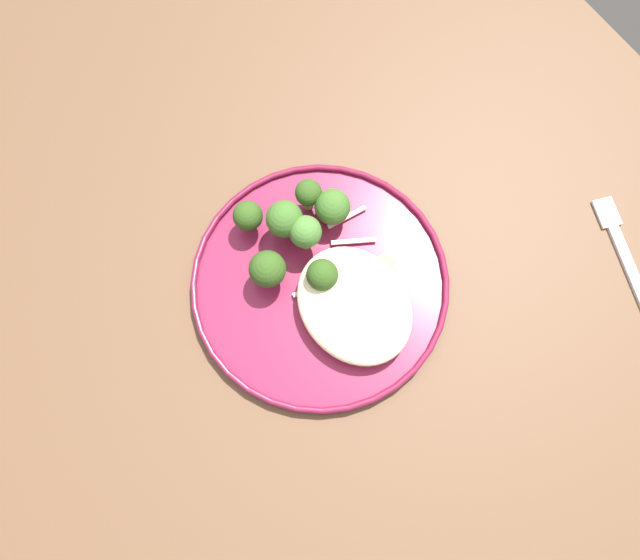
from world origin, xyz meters
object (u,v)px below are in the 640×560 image
(seared_scallop_tiny_bay, at_px, (385,266))
(dinner_fork, at_px, (629,265))
(dinner_plate, at_px, (320,283))
(broccoli_floret_beside_noodles, at_px, (322,275))
(seared_scallop_half_hidden, at_px, (334,292))
(broccoli_floret_center_pile, at_px, (267,268))
(broccoli_floret_left_leaning, at_px, (303,234))
(seared_scallop_large_seared, at_px, (319,318))
(seared_scallop_center_golden, at_px, (351,308))
(broccoli_floret_rear_charred, at_px, (332,207))
(seared_scallop_left_edge, at_px, (378,292))
(broccoli_floret_right_tilted, at_px, (248,216))
(broccoli_floret_split_head, at_px, (285,219))
(broccoli_floret_tall_stalk, at_px, (308,194))

(seared_scallop_tiny_bay, xyz_separation_m, dinner_fork, (0.16, 0.24, -0.02))
(dinner_plate, bearing_deg, broccoli_floret_beside_noodles, 5.37)
(seared_scallop_half_hidden, xyz_separation_m, broccoli_floret_center_pile, (-0.06, -0.05, 0.02))
(broccoli_floret_left_leaning, height_order, dinner_fork, broccoli_floret_left_leaning)
(seared_scallop_large_seared, bearing_deg, seared_scallop_half_hidden, 116.02)
(broccoli_floret_center_pile, bearing_deg, seared_scallop_center_golden, 32.06)
(seared_scallop_tiny_bay, bearing_deg, dinner_plate, -112.31)
(seared_scallop_half_hidden, distance_m, broccoli_floret_beside_noodles, 0.03)
(broccoli_floret_rear_charred, bearing_deg, dinner_plate, -44.71)
(broccoli_floret_beside_noodles, bearing_deg, seared_scallop_left_edge, 45.07)
(seared_scallop_center_golden, relative_size, broccoli_floret_left_leaning, 0.49)
(dinner_plate, xyz_separation_m, dinner_fork, (0.18, 0.30, -0.01))
(broccoli_floret_right_tilted, bearing_deg, broccoli_floret_beside_noodles, 14.66)
(dinner_plate, bearing_deg, seared_scallop_center_golden, 11.14)
(dinner_plate, height_order, seared_scallop_large_seared, seared_scallop_large_seared)
(broccoli_floret_split_head, distance_m, broccoli_floret_rear_charred, 0.06)
(dinner_plate, distance_m, broccoli_floret_beside_noodles, 0.04)
(broccoli_floret_center_pile, bearing_deg, dinner_fork, 57.48)
(seared_scallop_half_hidden, bearing_deg, seared_scallop_large_seared, -63.98)
(seared_scallop_half_hidden, relative_size, seared_scallop_left_edge, 0.89)
(broccoli_floret_rear_charred, distance_m, broccoli_floret_beside_noodles, 0.08)
(dinner_plate, distance_m, broccoli_floret_tall_stalk, 0.10)
(seared_scallop_half_hidden, relative_size, broccoli_floret_split_head, 0.45)
(broccoli_floret_center_pile, distance_m, broccoli_floret_beside_noodles, 0.06)
(seared_scallop_tiny_bay, bearing_deg, broccoli_floret_tall_stalk, -166.98)
(seared_scallop_center_golden, bearing_deg, broccoli_floret_center_pile, -147.94)
(seared_scallop_tiny_bay, height_order, seared_scallop_left_edge, seared_scallop_tiny_bay)
(seared_scallop_large_seared, xyz_separation_m, broccoli_floret_rear_charred, (-0.09, 0.08, 0.02))
(seared_scallop_tiny_bay, bearing_deg, seared_scallop_half_hidden, -96.75)
(broccoli_floret_split_head, bearing_deg, broccoli_floret_beside_noodles, -1.65)
(broccoli_floret_tall_stalk, xyz_separation_m, broccoli_floret_center_pile, (0.05, -0.09, -0.00))
(seared_scallop_half_hidden, distance_m, broccoli_floret_left_leaning, 0.07)
(broccoli_floret_right_tilted, relative_size, broccoli_floret_beside_noodles, 0.86)
(seared_scallop_half_hidden, relative_size, seared_scallop_center_golden, 0.96)
(broccoli_floret_tall_stalk, bearing_deg, seared_scallop_large_seared, -29.66)
(seared_scallop_large_seared, relative_size, dinner_fork, 0.16)
(seared_scallop_left_edge, relative_size, broccoli_floret_center_pile, 0.56)
(broccoli_floret_center_pile, bearing_deg, dinner_plate, 48.85)
(seared_scallop_center_golden, bearing_deg, broccoli_floret_left_leaning, 179.15)
(dinner_plate, bearing_deg, broccoli_floret_left_leaning, 167.40)
(seared_scallop_half_hidden, height_order, broccoli_floret_right_tilted, broccoli_floret_right_tilted)
(seared_scallop_half_hidden, height_order, seared_scallop_center_golden, seared_scallop_half_hidden)
(broccoli_floret_right_tilted, distance_m, dinner_fork, 0.44)
(seared_scallop_center_golden, distance_m, seared_scallop_left_edge, 0.04)
(broccoli_floret_split_head, distance_m, broccoli_floret_beside_noodles, 0.08)
(seared_scallop_tiny_bay, xyz_separation_m, broccoli_floret_center_pile, (-0.07, -0.11, 0.02))
(seared_scallop_left_edge, xyz_separation_m, broccoli_floret_beside_noodles, (-0.04, -0.04, 0.03))
(broccoli_floret_tall_stalk, relative_size, broccoli_floret_beside_noodles, 0.92)
(broccoli_floret_rear_charred, bearing_deg, dinner_fork, 45.86)
(broccoli_floret_rear_charred, height_order, broccoli_floret_center_pile, broccoli_floret_center_pile)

